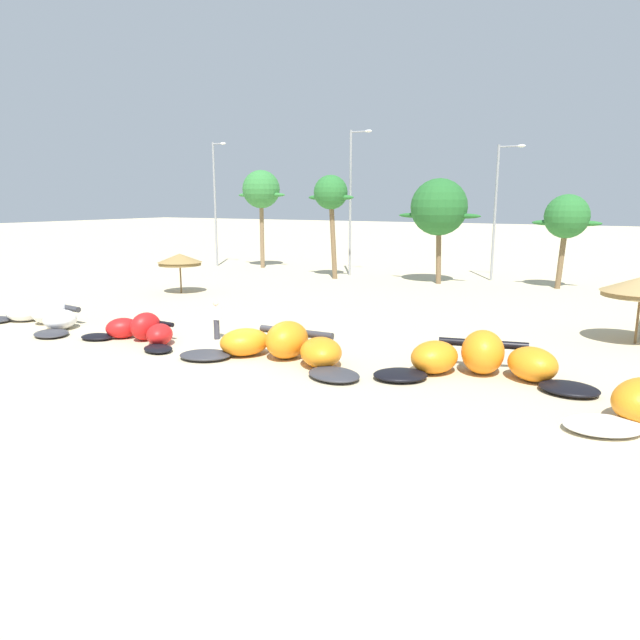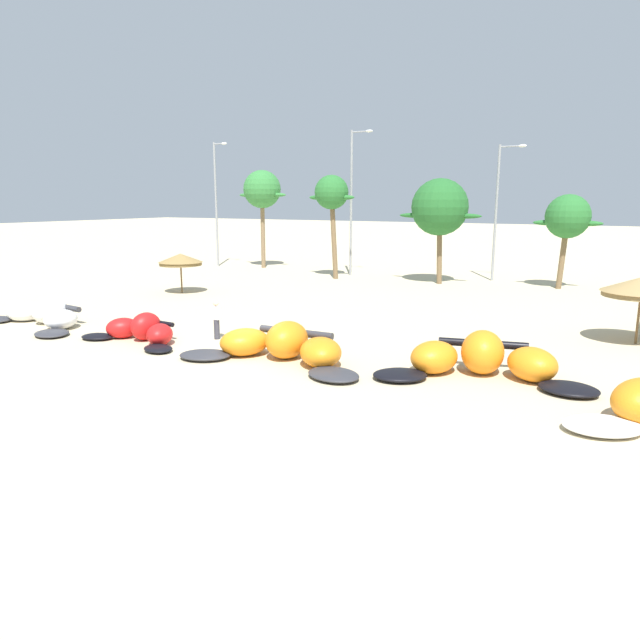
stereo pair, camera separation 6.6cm
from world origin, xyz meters
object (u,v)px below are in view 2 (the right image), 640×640
(lamppost_east_center, at_px, (498,206))
(palm_leftmost, at_px, (262,190))
(kite_left, at_px, (141,331))
(kite_center, at_px, (482,360))
(kite_left_of_center, at_px, (281,346))
(lamppost_west, at_px, (217,199))
(person_near_kites, at_px, (216,320))
(beach_umbrella_near_van, at_px, (180,259))
(palm_left, at_px, (332,195))
(kite_far_left, at_px, (43,315))
(palm_left_of_gap, at_px, (440,208))
(palm_center_left, at_px, (568,218))
(lamppost_west_center, at_px, (353,197))

(lamppost_east_center, bearing_deg, palm_leftmost, -175.65)
(kite_left, height_order, kite_center, kite_center)
(kite_left_of_center, relative_size, lamppost_east_center, 0.79)
(palm_leftmost, bearing_deg, lamppost_east_center, 4.35)
(lamppost_west, bearing_deg, person_near_kites, -51.01)
(lamppost_west, bearing_deg, beach_umbrella_near_van, -59.54)
(palm_leftmost, relative_size, lamppost_east_center, 0.86)
(kite_left_of_center, xyz_separation_m, palm_leftmost, (-17.62, 24.12, 6.05))
(palm_left, height_order, lamppost_west, lamppost_west)
(kite_far_left, bearing_deg, kite_left, -0.88)
(person_near_kites, xyz_separation_m, lamppost_west, (-17.66, 21.81, 5.02))
(kite_left, xyz_separation_m, person_near_kites, (2.50, 1.86, 0.37))
(kite_left, bearing_deg, palm_left_of_gap, 76.63)
(kite_left, height_order, lamppost_east_center, lamppost_east_center)
(palm_left, relative_size, palm_center_left, 1.23)
(beach_umbrella_near_van, distance_m, palm_center_left, 25.00)
(kite_far_left, distance_m, kite_left, 6.53)
(palm_leftmost, relative_size, palm_left_of_gap, 1.14)
(kite_far_left, relative_size, kite_left_of_center, 0.93)
(palm_center_left, xyz_separation_m, lamppost_west_center, (-15.27, -0.52, 1.33))
(kite_left_of_center, bearing_deg, person_near_kites, 161.14)
(palm_center_left, height_order, lamppost_west, lamppost_west)
(kite_far_left, height_order, palm_center_left, palm_center_left)
(palm_left_of_gap, relative_size, lamppost_west, 0.68)
(lamppost_west, bearing_deg, palm_left_of_gap, -3.26)
(beach_umbrella_near_van, height_order, palm_leftmost, palm_leftmost)
(palm_center_left, distance_m, lamppost_west_center, 15.34)
(palm_left_of_gap, relative_size, lamppost_east_center, 0.76)
(person_near_kites, relative_size, palm_left, 0.21)
(kite_far_left, xyz_separation_m, beach_umbrella_near_van, (-0.86, 10.37, 1.67))
(kite_center, height_order, person_near_kites, person_near_kites)
(lamppost_west_center, bearing_deg, kite_far_left, -101.18)
(kite_far_left, height_order, beach_umbrella_near_van, beach_umbrella_near_van)
(person_near_kites, relative_size, lamppost_west, 0.15)
(kite_center, xyz_separation_m, palm_left, (-16.06, 19.26, 5.61))
(person_near_kites, relative_size, palm_left_of_gap, 0.22)
(palm_center_left, bearing_deg, palm_leftmost, 179.04)
(kite_far_left, distance_m, lamppost_east_center, 30.38)
(kite_far_left, relative_size, palm_leftmost, 0.86)
(kite_far_left, height_order, palm_leftmost, palm_leftmost)
(kite_left, xyz_separation_m, palm_leftmost, (-10.93, 24.55, 6.14))
(kite_left_of_center, height_order, beach_umbrella_near_van, beach_umbrella_near_van)
(kite_far_left, bearing_deg, palm_left_of_gap, 62.06)
(palm_left_of_gap, xyz_separation_m, lamppost_east_center, (3.18, 3.52, 0.08))
(person_near_kites, bearing_deg, kite_left_of_center, -18.86)
(palm_leftmost, distance_m, lamppost_west, 4.39)
(kite_left, bearing_deg, kite_far_left, 179.12)
(kite_left_of_center, distance_m, person_near_kites, 4.45)
(kite_left, height_order, palm_left, palm_left)
(kite_left_of_center, relative_size, palm_left_of_gap, 1.05)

